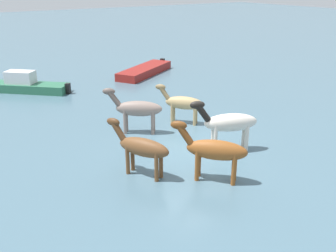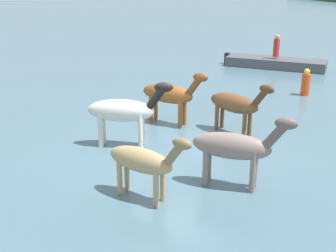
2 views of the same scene
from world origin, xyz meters
TOP-DOWN VIEW (x-y plane):
  - ground_plane at (0.00, 0.00)m, footprint 142.16×142.16m
  - horse_rear_stallion at (-0.76, -1.21)m, footprint 1.44×2.49m
  - horse_dun_straggler at (-2.23, 0.72)m, footprint 2.10×1.91m
  - horse_pinto_flank at (2.55, -1.54)m, footprint 1.92×1.65m
  - horse_chestnut_trailing at (-0.67, 2.42)m, footprint 2.22×1.41m
  - horse_lead at (2.68, 0.69)m, footprint 1.81×2.17m
  - boat_motor_center at (11.60, 2.73)m, footprint 3.88×4.01m
  - boat_tender_starboard at (11.58, -4.97)m, footprint 3.85×5.18m

SIDE VIEW (x-z plane):
  - ground_plane at x=0.00m, z-range 0.00..0.00m
  - boat_tender_starboard at x=11.58m, z-range -0.20..0.56m
  - boat_motor_center at x=11.60m, z-range -0.36..0.98m
  - horse_pinto_flank at x=2.55m, z-range 0.09..1.80m
  - horse_chestnut_trailing at x=-0.67m, z-range 0.09..1.90m
  - horse_lead at x=2.68m, z-range 0.10..2.01m
  - horse_dun_straggler at x=-2.23m, z-range 0.10..2.01m
  - horse_rear_stallion at x=-0.76m, z-range 0.10..2.10m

